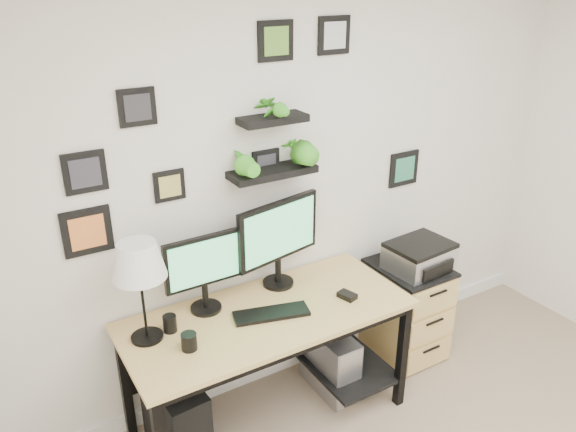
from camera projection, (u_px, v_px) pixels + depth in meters
room at (307, 353)px, 3.89m from camera, size 4.00×4.00×4.00m
desk at (271, 326)px, 3.19m from camera, size 1.60×0.70×0.75m
monitor_left at (204, 268)px, 3.01m from camera, size 0.44×0.18×0.45m
monitor_right at (279, 237)px, 3.24m from camera, size 0.57×0.22×0.54m
keyboard at (271, 314)px, 3.06m from camera, size 0.43×0.24×0.02m
mouse at (347, 296)px, 3.22m from camera, size 0.09×0.12×0.03m
table_lamp at (138, 263)px, 2.70m from camera, size 0.27×0.27×0.54m
mug at (189, 342)px, 2.78m from camera, size 0.08×0.08×0.09m
pen_cup at (170, 324)px, 2.92m from camera, size 0.07×0.07×0.09m
pc_tower_black at (176, 417)px, 3.06m from camera, size 0.25×0.50×0.48m
pc_tower_grey at (330, 362)px, 3.55m from camera, size 0.19×0.43×0.42m
file_cabinet at (406, 309)px, 3.87m from camera, size 0.43×0.53×0.67m
printer at (420, 256)px, 3.67m from camera, size 0.43×0.36×0.18m
wall_decor at (265, 139)px, 3.04m from camera, size 2.30×0.18×1.11m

